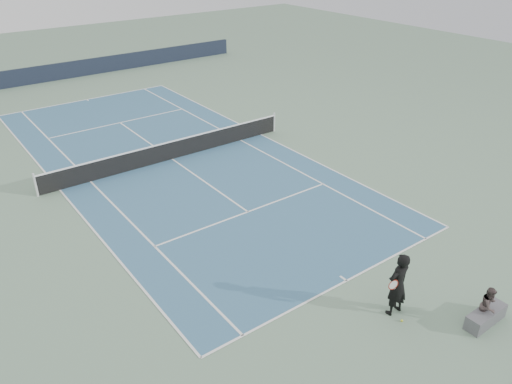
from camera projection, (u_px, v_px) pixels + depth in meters
ground at (172, 159)px, 24.56m from camera, size 80.00×80.00×0.00m
court_surface at (172, 159)px, 24.55m from camera, size 10.97×23.77×0.01m
tennis_net at (171, 150)px, 24.32m from camera, size 12.90×0.10×1.07m
windscreen_far at (57, 72)px, 36.95m from camera, size 30.00×0.25×1.20m
tennis_player at (398, 284)px, 14.36m from camera, size 0.85×0.57×2.06m
tennis_ball at (402, 321)px, 14.47m from camera, size 0.07×0.07×0.07m
spectator_bench at (487, 311)px, 14.23m from camera, size 1.47×0.56×1.25m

